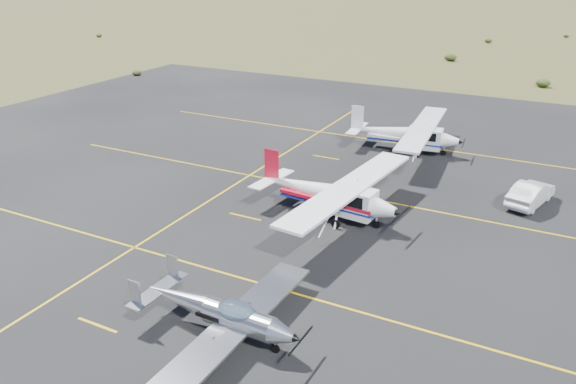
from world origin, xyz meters
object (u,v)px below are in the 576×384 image
Objects in this scene: aircraft_low_wing at (222,313)px; aircraft_plain at (406,133)px; aircraft_cessna at (329,192)px; sedan at (531,193)px.

aircraft_plain is (-0.14, 24.20, 0.39)m from aircraft_low_wing.
aircraft_cessna reaches higher than aircraft_low_wing.
aircraft_cessna is at bearing 94.57° from aircraft_low_wing.
sedan is at bearing 40.63° from aircraft_cessna.
aircraft_cessna is 12.71m from aircraft_plain.
sedan is (9.68, 6.69, -0.70)m from aircraft_cessna.
aircraft_cessna reaches higher than aircraft_plain.
aircraft_low_wing is 0.74× the size of aircraft_cessna.
aircraft_cessna is at bearing -97.00° from aircraft_plain.
aircraft_cessna reaches higher than sedan.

